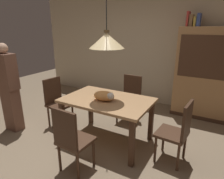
# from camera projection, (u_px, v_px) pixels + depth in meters

# --- Properties ---
(ground) EXTENTS (10.00, 10.00, 0.00)m
(ground) POSITION_uv_depth(u_px,v_px,m) (88.00, 155.00, 2.99)
(ground) COLOR #847056
(back_wall) EXTENTS (6.40, 0.10, 2.90)m
(back_wall) POSITION_uv_depth(u_px,v_px,m) (152.00, 44.00, 4.73)
(back_wall) COLOR beige
(back_wall) RESTS_ON ground
(dining_table) EXTENTS (1.40, 0.90, 0.75)m
(dining_table) POSITION_uv_depth(u_px,v_px,m) (107.00, 105.00, 3.19)
(dining_table) COLOR tan
(dining_table) RESTS_ON ground
(chair_right_side) EXTENTS (0.43, 0.43, 0.93)m
(chair_right_side) POSITION_uv_depth(u_px,v_px,m) (178.00, 130.00, 2.70)
(chair_right_side) COLOR #472D1E
(chair_right_side) RESTS_ON ground
(chair_left_side) EXTENTS (0.44, 0.44, 0.93)m
(chair_left_side) POSITION_uv_depth(u_px,v_px,m) (57.00, 100.00, 3.77)
(chair_left_side) COLOR #472D1E
(chair_left_side) RESTS_ON ground
(chair_far_back) EXTENTS (0.41, 0.41, 0.93)m
(chair_far_back) POSITION_uv_depth(u_px,v_px,m) (130.00, 97.00, 3.96)
(chair_far_back) COLOR #472D1E
(chair_far_back) RESTS_ON ground
(chair_near_front) EXTENTS (0.42, 0.42, 0.93)m
(chair_near_front) POSITION_uv_depth(u_px,v_px,m) (71.00, 138.00, 2.51)
(chair_near_front) COLOR #472D1E
(chair_near_front) RESTS_ON ground
(cat_sleeping) EXTENTS (0.39, 0.26, 0.16)m
(cat_sleeping) POSITION_uv_depth(u_px,v_px,m) (105.00, 96.00, 3.07)
(cat_sleeping) COLOR #E59951
(cat_sleeping) RESTS_ON dining_table
(pendant_lamp) EXTENTS (0.52, 0.52, 1.30)m
(pendant_lamp) POSITION_uv_depth(u_px,v_px,m) (107.00, 40.00, 2.87)
(pendant_lamp) COLOR beige
(hutch_bookcase) EXTENTS (1.12, 0.45, 1.85)m
(hutch_bookcase) POSITION_uv_depth(u_px,v_px,m) (204.00, 76.00, 4.04)
(hutch_bookcase) COLOR #A87A4C
(hutch_bookcase) RESTS_ON ground
(book_red_tall) EXTENTS (0.04, 0.22, 0.28)m
(book_red_tall) POSITION_uv_depth(u_px,v_px,m) (188.00, 19.00, 3.90)
(book_red_tall) COLOR #B73833
(book_red_tall) RESTS_ON hutch_bookcase
(book_brown_thick) EXTENTS (0.06, 0.24, 0.22)m
(book_brown_thick) POSITION_uv_depth(u_px,v_px,m) (192.00, 20.00, 3.88)
(book_brown_thick) COLOR brown
(book_brown_thick) RESTS_ON hutch_bookcase
(book_yellow_short) EXTENTS (0.04, 0.20, 0.18)m
(book_yellow_short) POSITION_uv_depth(u_px,v_px,m) (195.00, 22.00, 3.85)
(book_yellow_short) COLOR gold
(book_yellow_short) RESTS_ON hutch_bookcase
(book_blue_wide) EXTENTS (0.06, 0.24, 0.24)m
(book_blue_wide) POSITION_uv_depth(u_px,v_px,m) (199.00, 20.00, 3.81)
(book_blue_wide) COLOR #384C93
(book_blue_wide) RESTS_ON hutch_bookcase
(person_standing) EXTENTS (0.36, 0.22, 1.60)m
(person_standing) POSITION_uv_depth(u_px,v_px,m) (9.00, 88.00, 3.52)
(person_standing) COLOR brown
(person_standing) RESTS_ON ground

